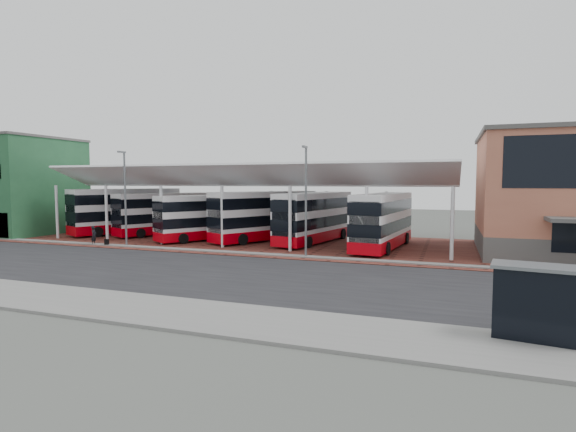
{
  "coord_description": "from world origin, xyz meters",
  "views": [
    {
      "loc": [
        11.81,
        -24.63,
        5.49
      ],
      "look_at": [
        0.04,
        7.92,
        2.88
      ],
      "focal_mm": 28.0,
      "sensor_mm": 36.0,
      "label": 1
    }
  ],
  "objects_px": {
    "bus_3": "(265,216)",
    "bus_1": "(165,214)",
    "bus_5": "(383,221)",
    "bus_2": "(209,218)",
    "bus_4": "(315,218)",
    "pedestrian": "(94,235)",
    "bus_0": "(126,211)",
    "bus_shelter": "(551,296)"
  },
  "relations": [
    {
      "from": "bus_2",
      "to": "bus_5",
      "type": "bearing_deg",
      "value": 31.48
    },
    {
      "from": "bus_1",
      "to": "bus_5",
      "type": "height_order",
      "value": "bus_5"
    },
    {
      "from": "bus_4",
      "to": "bus_3",
      "type": "bearing_deg",
      "value": -165.6
    },
    {
      "from": "bus_5",
      "to": "pedestrian",
      "type": "distance_m",
      "value": 24.8
    },
    {
      "from": "bus_0",
      "to": "pedestrian",
      "type": "xyz_separation_m",
      "value": [
        3.4,
        -8.32,
        -1.53
      ]
    },
    {
      "from": "bus_4",
      "to": "bus_shelter",
      "type": "distance_m",
      "value": 26.51
    },
    {
      "from": "bus_0",
      "to": "bus_1",
      "type": "xyz_separation_m",
      "value": [
        4.48,
        0.49,
        -0.22
      ]
    },
    {
      "from": "bus_3",
      "to": "bus_shelter",
      "type": "bearing_deg",
      "value": -20.74
    },
    {
      "from": "bus_4",
      "to": "pedestrian",
      "type": "bearing_deg",
      "value": -144.31
    },
    {
      "from": "bus_2",
      "to": "bus_5",
      "type": "relative_size",
      "value": 0.89
    },
    {
      "from": "bus_1",
      "to": "bus_5",
      "type": "bearing_deg",
      "value": 19.49
    },
    {
      "from": "bus_0",
      "to": "bus_shelter",
      "type": "height_order",
      "value": "bus_0"
    },
    {
      "from": "bus_4",
      "to": "bus_5",
      "type": "bearing_deg",
      "value": -3.25
    },
    {
      "from": "bus_4",
      "to": "bus_0",
      "type": "bearing_deg",
      "value": -169.66
    },
    {
      "from": "bus_2",
      "to": "bus_3",
      "type": "relative_size",
      "value": 0.9
    },
    {
      "from": "bus_0",
      "to": "bus_1",
      "type": "distance_m",
      "value": 4.51
    },
    {
      "from": "bus_shelter",
      "to": "bus_5",
      "type": "bearing_deg",
      "value": 120.14
    },
    {
      "from": "bus_5",
      "to": "bus_shelter",
      "type": "bearing_deg",
      "value": -61.46
    },
    {
      "from": "bus_0",
      "to": "bus_shelter",
      "type": "bearing_deg",
      "value": -7.5
    },
    {
      "from": "bus_5",
      "to": "bus_2",
      "type": "bearing_deg",
      "value": -173.84
    },
    {
      "from": "bus_1",
      "to": "bus_2",
      "type": "relative_size",
      "value": 1.05
    },
    {
      "from": "bus_3",
      "to": "bus_1",
      "type": "bearing_deg",
      "value": -157.35
    },
    {
      "from": "bus_0",
      "to": "bus_4",
      "type": "xyz_separation_m",
      "value": [
        20.96,
        -0.19,
        -0.12
      ]
    },
    {
      "from": "bus_5",
      "to": "bus_shelter",
      "type": "distance_m",
      "value": 22.12
    },
    {
      "from": "pedestrian",
      "to": "bus_4",
      "type": "bearing_deg",
      "value": -79.86
    },
    {
      "from": "bus_4",
      "to": "pedestrian",
      "type": "height_order",
      "value": "bus_4"
    },
    {
      "from": "bus_1",
      "to": "bus_shelter",
      "type": "xyz_separation_m",
      "value": [
        31.18,
        -22.74,
        -0.47
      ]
    },
    {
      "from": "bus_5",
      "to": "bus_3",
      "type": "bearing_deg",
      "value": 179.62
    },
    {
      "from": "bus_5",
      "to": "bus_1",
      "type": "bearing_deg",
      "value": -179.42
    },
    {
      "from": "bus_0",
      "to": "bus_2",
      "type": "distance_m",
      "value": 11.19
    },
    {
      "from": "bus_1",
      "to": "pedestrian",
      "type": "xyz_separation_m",
      "value": [
        -1.08,
        -8.81,
        -1.31
      ]
    },
    {
      "from": "bus_1",
      "to": "bus_4",
      "type": "xyz_separation_m",
      "value": [
        16.48,
        -0.69,
        0.1
      ]
    },
    {
      "from": "bus_shelter",
      "to": "bus_0",
      "type": "bearing_deg",
      "value": 155.92
    },
    {
      "from": "bus_shelter",
      "to": "bus_3",
      "type": "bearing_deg",
      "value": 139.69
    },
    {
      "from": "bus_2",
      "to": "pedestrian",
      "type": "distance_m",
      "value": 10.16
    },
    {
      "from": "bus_3",
      "to": "bus_5",
      "type": "bearing_deg",
      "value": 20.78
    },
    {
      "from": "bus_1",
      "to": "bus_3",
      "type": "height_order",
      "value": "bus_3"
    },
    {
      "from": "bus_2",
      "to": "bus_shelter",
      "type": "xyz_separation_m",
      "value": [
        24.61,
        -20.5,
        -0.43
      ]
    },
    {
      "from": "bus_3",
      "to": "bus_shelter",
      "type": "distance_m",
      "value": 29.2
    },
    {
      "from": "bus_0",
      "to": "bus_3",
      "type": "height_order",
      "value": "bus_0"
    },
    {
      "from": "bus_2",
      "to": "bus_4",
      "type": "relative_size",
      "value": 0.89
    },
    {
      "from": "bus_4",
      "to": "bus_2",
      "type": "bearing_deg",
      "value": -160.22
    }
  ]
}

